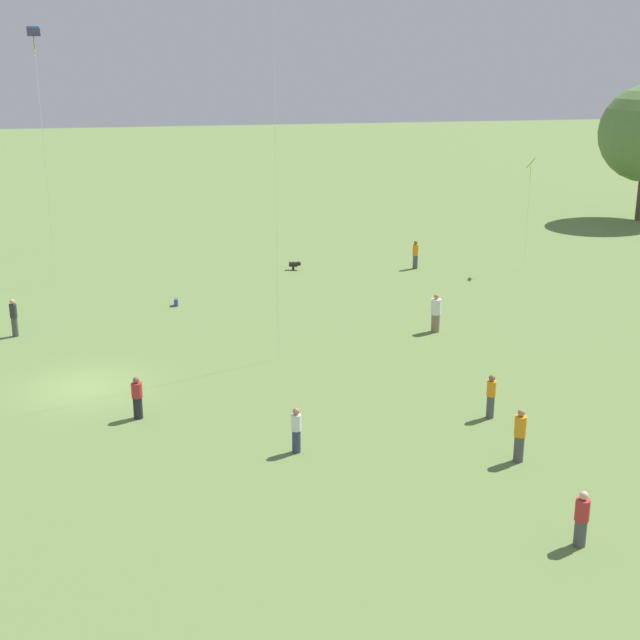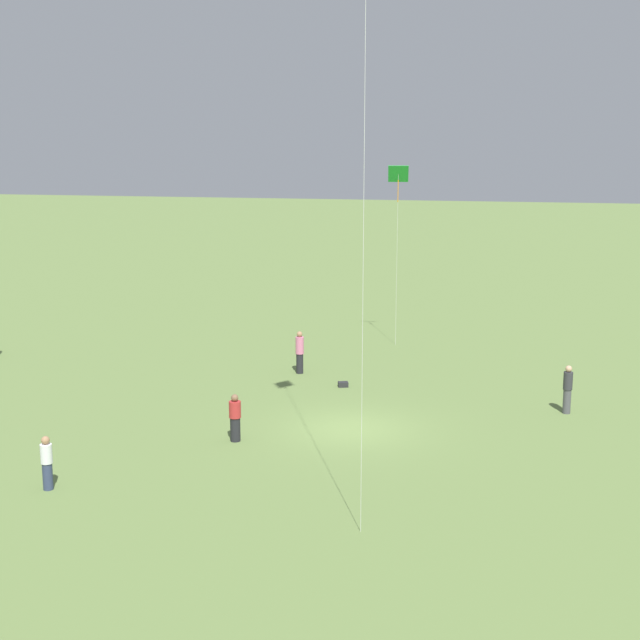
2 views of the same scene
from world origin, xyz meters
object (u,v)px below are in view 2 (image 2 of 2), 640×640
object	(u,v)px
person_2	(568,389)
person_7	(235,418)
person_8	(47,463)
kite_3	(398,179)
person_0	(300,352)
picnic_bag_1	(343,384)

from	to	relation	value
person_2	person_7	world-z (taller)	person_2
person_8	kite_3	xyz separation A→B (m)	(-7.09, -20.54, 7.21)
person_2	kite_3	size ratio (longest dim) A/B	0.21
person_2	person_8	distance (m)	18.32
person_0	person_2	size ratio (longest dim) A/B	1.02
kite_3	person_7	bearing A→B (deg)	115.40
picnic_bag_1	person_8	bearing A→B (deg)	63.99
person_0	picnic_bag_1	xyz separation A→B (m)	(-2.24, 1.69, -0.83)
person_2	picnic_bag_1	distance (m)	8.88
person_8	kite_3	world-z (taller)	kite_3
person_0	picnic_bag_1	world-z (taller)	person_0
person_7	person_0	bearing A→B (deg)	70.21
person_2	kite_3	world-z (taller)	kite_3
kite_3	picnic_bag_1	distance (m)	11.33
person_2	picnic_bag_1	world-z (taller)	person_2
person_2	person_8	world-z (taller)	person_2
person_2	picnic_bag_1	bearing A→B (deg)	-58.61
person_0	kite_3	xyz separation A→B (m)	(-3.23, -6.35, 7.09)
person_8	picnic_bag_1	bearing A→B (deg)	97.21
person_0	person_8	bearing A→B (deg)	-102.95
person_8	person_2	bearing A→B (deg)	69.43
person_0	person_2	world-z (taller)	person_0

